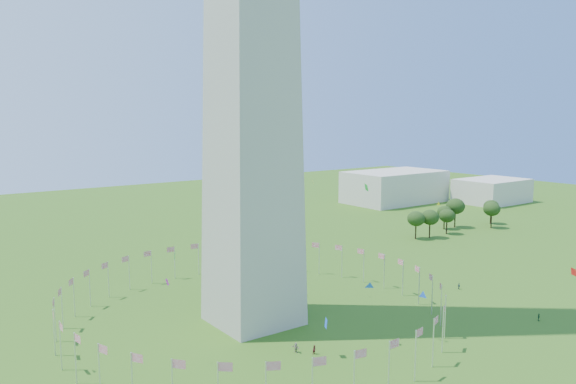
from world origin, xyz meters
The scene contains 5 objects.
flag_ring centered at (0.00, 50.00, 4.50)m, with size 80.24×80.24×9.00m.
gov_building_east_a centered at (150.00, 150.00, 8.00)m, with size 50.00×30.00×16.00m, color beige.
gov_building_east_b centered at (190.00, 120.00, 6.00)m, with size 35.00×25.00×12.00m, color beige.
kites_aloft centered at (4.98, 22.48, 18.21)m, with size 127.24×70.67×37.40m.
tree_line_east centered at (114.69, 85.27, 5.08)m, with size 53.44×16.01×11.51m.
Camera 1 is at (-62.86, -48.95, 44.46)m, focal length 35.00 mm.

